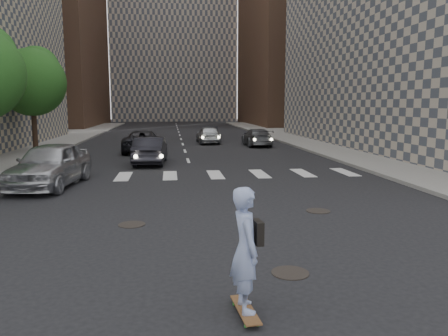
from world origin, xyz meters
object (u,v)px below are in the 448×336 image
object	(u,v)px
tree_c	(33,79)
traffic_car_a	(150,150)
silver_sedan	(50,164)
traffic_car_c	(143,141)
traffic_car_d	(208,135)
skateboarder	(246,249)
traffic_car_e	(209,134)
traffic_car_b	(257,137)

from	to	relation	value
tree_c	traffic_car_a	distance (m)	10.43
silver_sedan	traffic_car_c	world-z (taller)	silver_sedan
traffic_car_d	skateboarder	bearing A→B (deg)	84.12
traffic_car_c	skateboarder	bearing A→B (deg)	97.33
tree_c	traffic_car_d	xyz separation A→B (m)	(11.49, 5.33, -3.94)
skateboarder	traffic_car_e	xyz separation A→B (m)	(2.18, 30.23, -0.39)
silver_sedan	tree_c	bearing A→B (deg)	115.26
traffic_car_d	traffic_car_c	bearing A→B (deg)	48.07
tree_c	traffic_car_d	world-z (taller)	tree_c
traffic_car_b	traffic_car_c	size ratio (longest dim) A/B	0.88
silver_sedan	traffic_car_c	size ratio (longest dim) A/B	0.98
traffic_car_a	traffic_car_b	bearing A→B (deg)	-126.43
traffic_car_e	traffic_car_d	bearing A→B (deg)	86.58
traffic_car_b	traffic_car_c	world-z (taller)	traffic_car_c
silver_sedan	traffic_car_e	bearing A→B (deg)	75.09
traffic_car_b	traffic_car_e	bearing A→B (deg)	-52.17
tree_c	traffic_car_a	bearing A→B (deg)	-39.46
tree_c	traffic_car_c	xyz separation A→B (m)	(6.71, -0.38, -3.94)
traffic_car_d	traffic_car_e	xyz separation A→B (m)	(0.25, 1.76, -0.07)
traffic_car_c	traffic_car_d	world-z (taller)	traffic_car_c
traffic_car_e	skateboarder	bearing A→B (deg)	90.37
tree_c	traffic_car_e	xyz separation A→B (m)	(11.73, 7.09, -4.01)
traffic_car_a	traffic_car_b	size ratio (longest dim) A/B	0.96
silver_sedan	traffic_car_c	bearing A→B (deg)	83.94
traffic_car_a	traffic_car_d	size ratio (longest dim) A/B	1.05
traffic_car_a	traffic_car_c	bearing A→B (deg)	-79.33
traffic_car_a	tree_c	bearing A→B (deg)	-36.20
silver_sedan	traffic_car_b	distance (m)	18.55
traffic_car_b	tree_c	bearing A→B (deg)	11.64
traffic_car_a	traffic_car_b	distance (m)	11.70
traffic_car_b	traffic_car_e	xyz separation A→B (m)	(-3.19, 4.23, -0.01)
silver_sedan	traffic_car_b	xyz separation A→B (m)	(10.97, 14.96, -0.19)
skateboarder	tree_c	bearing A→B (deg)	107.45
skateboarder	traffic_car_b	distance (m)	26.55
skateboarder	silver_sedan	world-z (taller)	skateboarder
silver_sedan	traffic_car_e	world-z (taller)	silver_sedan
silver_sedan	traffic_car_b	world-z (taller)	silver_sedan
traffic_car_b	skateboarder	bearing A→B (deg)	79.11
skateboarder	traffic_car_b	world-z (taller)	skateboarder
skateboarder	traffic_car_c	distance (m)	22.93
traffic_car_a	traffic_car_c	xyz separation A→B (m)	(-0.75, 5.76, -0.01)
traffic_car_e	traffic_car_a	bearing A→B (deg)	76.58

